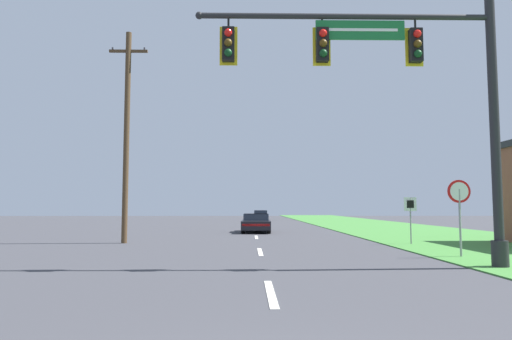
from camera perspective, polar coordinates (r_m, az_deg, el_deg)
name	(u,v)px	position (r m, az deg, el deg)	size (l,w,h in m)	color
grass_verge_right	(400,229)	(34.70, 17.55, -7.10)	(10.00, 110.00, 0.04)	#428438
road_center_line	(256,237)	(24.95, 0.04, -8.41)	(0.16, 34.80, 0.01)	silver
signal_mast	(412,90)	(13.59, 18.97, 9.42)	(8.54, 0.47, 7.84)	#232326
car_ahead	(256,223)	(29.95, 0.01, -6.63)	(1.91, 4.66, 1.19)	black
far_car	(261,215)	(57.53, 0.57, -5.66)	(1.82, 4.63, 1.19)	black
stop_sign	(459,200)	(16.47, 24.07, -3.50)	(0.76, 0.07, 2.50)	gray
route_sign_post	(410,210)	(21.23, 18.73, -4.72)	(0.55, 0.06, 2.03)	gray
utility_pole_near	(127,133)	(22.10, -15.87, 4.53)	(1.80, 0.26, 9.88)	#4C3823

